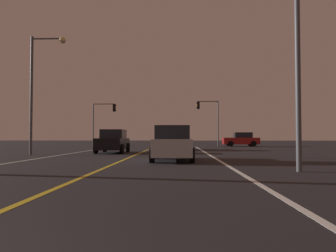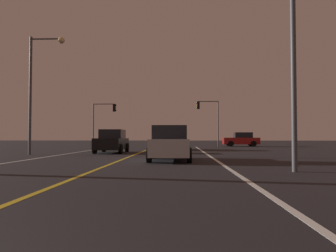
# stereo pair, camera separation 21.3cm
# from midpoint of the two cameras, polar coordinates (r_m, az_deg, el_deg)

# --- Properties ---
(lane_edge_right) EXTENTS (0.16, 42.73, 0.01)m
(lane_edge_right) POSITION_cam_midpoint_polar(r_m,az_deg,el_deg) (16.80, 8.32, -5.84)
(lane_edge_right) COLOR silver
(lane_edge_right) RESTS_ON ground
(lane_edge_left) EXTENTS (0.16, 42.73, 0.01)m
(lane_edge_left) POSITION_cam_midpoint_polar(r_m,az_deg,el_deg) (18.37, -22.83, -5.37)
(lane_edge_left) COLOR silver
(lane_edge_left) RESTS_ON ground
(lane_center_divider) EXTENTS (0.16, 42.73, 0.01)m
(lane_center_divider) POSITION_cam_midpoint_polar(r_m,az_deg,el_deg) (16.95, -7.97, -5.81)
(lane_center_divider) COLOR gold
(lane_center_divider) RESTS_ON ground
(car_ahead_far) EXTENTS (2.02, 4.30, 1.70)m
(car_ahead_far) POSITION_cam_midpoint_polar(r_m,az_deg,el_deg) (29.10, 1.23, -2.56)
(car_ahead_far) COLOR black
(car_ahead_far) RESTS_ON ground
(car_crossing_side) EXTENTS (4.30, 2.02, 1.70)m
(car_crossing_side) POSITION_cam_midpoint_polar(r_m,az_deg,el_deg) (40.91, 12.47, -2.32)
(car_crossing_side) COLOR black
(car_crossing_side) RESTS_ON ground
(car_oncoming) EXTENTS (2.02, 4.30, 1.70)m
(car_oncoming) POSITION_cam_midpoint_polar(r_m,az_deg,el_deg) (24.27, -9.79, -2.67)
(car_oncoming) COLOR black
(car_oncoming) RESTS_ON ground
(car_lead_same_lane) EXTENTS (2.02, 4.30, 1.70)m
(car_lead_same_lane) POSITION_cam_midpoint_polar(r_m,az_deg,el_deg) (16.03, 0.42, -3.12)
(car_lead_same_lane) COLOR black
(car_lead_same_lane) RESTS_ON ground
(traffic_light_near_right) EXTENTS (2.62, 0.36, 5.37)m
(traffic_light_near_right) POSITION_cam_midpoint_polar(r_m,az_deg,el_deg) (38.76, 6.76, 2.27)
(traffic_light_near_right) COLOR #4C4C51
(traffic_light_near_right) RESTS_ON ground
(traffic_light_near_left) EXTENTS (2.83, 0.36, 5.11)m
(traffic_light_near_left) POSITION_cam_midpoint_polar(r_m,az_deg,el_deg) (39.63, -11.15, 1.96)
(traffic_light_near_left) COLOR #4C4C51
(traffic_light_near_left) RESTS_ON ground
(street_lamp_right_near) EXTENTS (2.79, 0.44, 7.21)m
(street_lamp_right_near) POSITION_cam_midpoint_polar(r_m,az_deg,el_deg) (12.08, 17.84, 15.15)
(street_lamp_right_near) COLOR #4C4C51
(street_lamp_right_near) RESTS_ON ground
(street_lamp_left_mid) EXTENTS (2.33, 0.44, 7.72)m
(street_lamp_left_mid) POSITION_cam_midpoint_polar(r_m,az_deg,el_deg) (23.11, -21.66, 7.63)
(street_lamp_left_mid) COLOR #4C4C51
(street_lamp_left_mid) RESTS_ON ground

